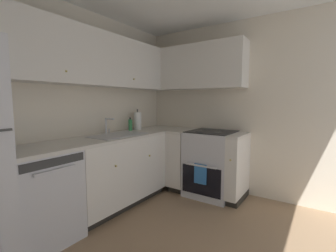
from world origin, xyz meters
TOP-DOWN VIEW (x-y plane):
  - wall_back at (0.00, 1.53)m, footprint 3.53×0.05m
  - wall_right at (1.74, 0.00)m, footprint 0.05×3.11m
  - dishwasher at (-0.52, 1.20)m, footprint 0.60×0.63m
  - lower_cabinets_back at (0.45, 1.21)m, footprint 1.33×0.62m
  - countertop_back at (0.45, 1.21)m, footprint 2.53×0.60m
  - lower_cabinets_right at (1.42, 0.47)m, footprint 0.62×1.03m
  - countertop_right at (1.41, 0.47)m, footprint 0.60×1.03m
  - oven_range at (1.43, 0.33)m, footprint 0.68×0.62m
  - upper_cabinets_back at (0.29, 1.35)m, footprint 2.21×0.34m
  - upper_cabinets_right at (1.55, 0.72)m, footprint 0.32×1.57m
  - sink at (0.48, 1.18)m, footprint 0.71×0.40m
  - faucet at (0.48, 1.38)m, footprint 0.07×0.16m
  - soap_bottle at (0.91, 1.39)m, footprint 0.05×0.05m
  - paper_towel_roll at (1.05, 1.37)m, footprint 0.11×0.11m

SIDE VIEW (x-z plane):
  - dishwasher at x=-0.52m, z-range 0.00..0.86m
  - lower_cabinets_back at x=0.45m, z-range 0.00..0.87m
  - lower_cabinets_right at x=1.42m, z-range 0.00..0.87m
  - oven_range at x=1.43m, z-range -0.07..0.98m
  - sink at x=0.48m, z-range 0.81..0.91m
  - countertop_back at x=0.45m, z-range 0.86..0.90m
  - countertop_right at x=1.41m, z-range 0.86..0.90m
  - soap_bottle at x=0.91m, z-range 0.88..1.08m
  - faucet at x=0.48m, z-range 0.92..1.13m
  - paper_towel_roll at x=1.05m, z-range 0.87..1.19m
  - wall_back at x=0.00m, z-range 0.00..2.42m
  - wall_right at x=1.74m, z-range 0.00..2.42m
  - upper_cabinets_back at x=0.29m, z-range 1.50..2.13m
  - upper_cabinets_right at x=1.55m, z-range 1.50..2.13m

